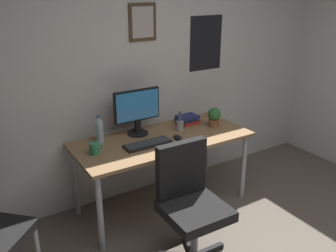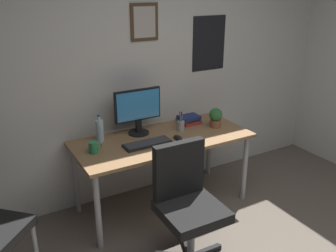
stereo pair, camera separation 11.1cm
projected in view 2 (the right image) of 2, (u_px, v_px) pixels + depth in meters
wall_back at (154, 66)px, 3.64m from camera, size 4.40×0.10×2.60m
desk at (163, 145)px, 3.44m from camera, size 1.65×0.73×0.72m
office_chair at (186, 199)px, 2.81m from camera, size 0.55×0.57×0.95m
monitor at (138, 110)px, 3.43m from camera, size 0.46×0.20×0.43m
keyboard at (147, 144)px, 3.26m from camera, size 0.43×0.15×0.03m
computer_mouse at (178, 138)px, 3.37m from camera, size 0.06×0.11×0.04m
water_bottle at (100, 130)px, 3.31m from camera, size 0.07×0.07×0.25m
coffee_mug_near at (94, 147)px, 3.10m from camera, size 0.12×0.08×0.10m
potted_plant at (216, 117)px, 3.64m from camera, size 0.13×0.13×0.20m
pen_cup at (181, 125)px, 3.56m from camera, size 0.07×0.07×0.20m
book_stack_left at (189, 120)px, 3.75m from camera, size 0.23×0.17×0.09m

